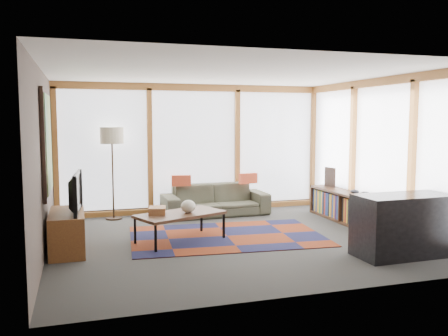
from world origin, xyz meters
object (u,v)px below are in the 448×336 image
object	(u,v)px
sofa	(215,200)
coffee_table	(180,227)
bar_counter	(404,225)
tv_console	(67,232)
floor_lamp	(113,174)
bookshelf	(348,208)
television	(70,192)

from	to	relation	value
sofa	coffee_table	size ratio (longest dim) A/B	1.55
bar_counter	sofa	bearing A→B (deg)	115.31
sofa	bar_counter	world-z (taller)	bar_counter
tv_console	bar_counter	size ratio (longest dim) A/B	0.85
floor_lamp	coffee_table	world-z (taller)	floor_lamp
floor_lamp	bookshelf	xyz separation A→B (m)	(4.10, -1.59, -0.60)
sofa	television	xyz separation A→B (m)	(-2.70, -1.92, 0.56)
television	tv_console	bearing A→B (deg)	64.54
tv_console	bar_counter	distance (m)	4.76
television	bar_counter	bearing A→B (deg)	-104.91
coffee_table	bar_counter	distance (m)	3.27
coffee_table	tv_console	bearing A→B (deg)	-177.67
tv_console	sofa	bearing A→B (deg)	34.36
sofa	bar_counter	size ratio (longest dim) A/B	1.53
floor_lamp	bookshelf	world-z (taller)	floor_lamp
sofa	coffee_table	world-z (taller)	sofa
sofa	bookshelf	world-z (taller)	sofa
bookshelf	tv_console	world-z (taller)	tv_console
sofa	tv_console	world-z (taller)	sofa
coffee_table	television	size ratio (longest dim) A/B	1.35
coffee_table	television	world-z (taller)	television
bookshelf	bar_counter	distance (m)	2.12
bar_counter	tv_console	bearing A→B (deg)	159.35
floor_lamp	coffee_table	size ratio (longest dim) A/B	1.30
sofa	bookshelf	bearing A→B (deg)	-34.81
television	bar_counter	distance (m)	4.71
television	floor_lamp	bearing A→B (deg)	-14.64
tv_console	television	size ratio (longest dim) A/B	1.16
coffee_table	bookshelf	xyz separation A→B (m)	(3.22, 0.41, 0.06)
sofa	bookshelf	size ratio (longest dim) A/B	0.93
sofa	television	world-z (taller)	television
floor_lamp	tv_console	world-z (taller)	floor_lamp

